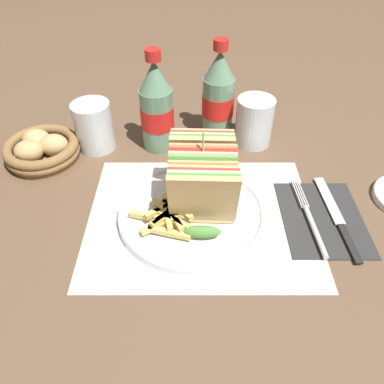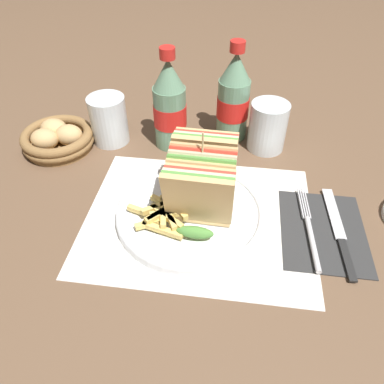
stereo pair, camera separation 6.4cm
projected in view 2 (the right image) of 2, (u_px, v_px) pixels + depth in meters
name	position (u px, v px, depth m)	size (l,w,h in m)	color
ground_plane	(196.00, 209.00, 0.67)	(4.00, 4.00, 0.00)	brown
placemat	(199.00, 218.00, 0.65)	(0.39, 0.31, 0.00)	silver
plate_main	(190.00, 212.00, 0.65)	(0.26, 0.26, 0.02)	white
club_sandwich	(202.00, 179.00, 0.62)	(0.11, 0.19, 0.15)	tan
fries_pile	(165.00, 212.00, 0.62)	(0.13, 0.10, 0.02)	#E5C166
napkin	(323.00, 230.00, 0.63)	(0.14, 0.18, 0.00)	#2D2D2D
fork	(311.00, 234.00, 0.61)	(0.02, 0.19, 0.01)	silver
knife	(339.00, 231.00, 0.62)	(0.03, 0.21, 0.00)	black
coke_bottle_near	(170.00, 106.00, 0.76)	(0.07, 0.07, 0.21)	slate
coke_bottle_far	(233.00, 99.00, 0.79)	(0.07, 0.07, 0.21)	slate
glass_near	(268.00, 127.00, 0.78)	(0.08, 0.08, 0.10)	silver
glass_far	(109.00, 123.00, 0.80)	(0.08, 0.08, 0.10)	silver
bread_basket	(57.00, 138.00, 0.80)	(0.15, 0.15, 0.05)	olive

